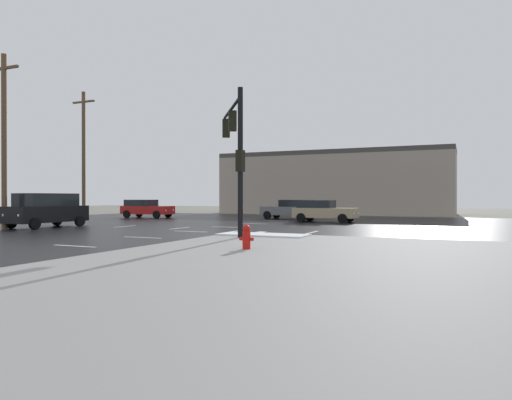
% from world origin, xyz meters
% --- Properties ---
extents(ground_plane, '(120.00, 120.00, 0.00)m').
position_xyz_m(ground_plane, '(0.00, 0.00, 0.00)').
color(ground_plane, slate).
extents(road_asphalt, '(44.00, 44.00, 0.02)m').
position_xyz_m(road_asphalt, '(0.00, 0.00, 0.01)').
color(road_asphalt, black).
rests_on(road_asphalt, ground_plane).
extents(sidewalk_corner, '(18.00, 18.00, 0.14)m').
position_xyz_m(sidewalk_corner, '(12.00, -12.00, 0.07)').
color(sidewalk_corner, gray).
rests_on(sidewalk_corner, ground_plane).
extents(snow_strip_curbside, '(4.00, 1.60, 0.06)m').
position_xyz_m(snow_strip_curbside, '(5.00, -4.00, 0.17)').
color(snow_strip_curbside, white).
rests_on(snow_strip_curbside, sidewalk_corner).
extents(lane_markings, '(36.15, 36.15, 0.01)m').
position_xyz_m(lane_markings, '(1.20, -1.38, 0.02)').
color(lane_markings, silver).
rests_on(lane_markings, road_asphalt).
extents(traffic_signal_mast, '(3.21, 4.51, 6.27)m').
position_xyz_m(traffic_signal_mast, '(3.75, -4.24, 4.31)').
color(traffic_signal_mast, black).
rests_on(traffic_signal_mast, sidewalk_corner).
extents(fire_hydrant, '(0.48, 0.26, 0.79)m').
position_xyz_m(fire_hydrant, '(6.68, -9.28, 0.54)').
color(fire_hydrant, red).
rests_on(fire_hydrant, sidewalk_corner).
extents(strip_building_background, '(25.31, 8.00, 6.88)m').
position_xyz_m(strip_building_background, '(-0.37, 28.96, 3.44)').
color(strip_building_background, gray).
rests_on(strip_building_background, ground_plane).
extents(sedan_red, '(4.60, 2.17, 1.58)m').
position_xyz_m(sedan_red, '(-12.47, 10.53, 0.85)').
color(sedan_red, '#B21919').
rests_on(sedan_red, road_asphalt).
extents(sedan_tan, '(4.60, 2.18, 1.58)m').
position_xyz_m(sedan_tan, '(3.73, 9.92, 0.85)').
color(sedan_tan, tan).
rests_on(sedan_tan, road_asphalt).
extents(suv_black, '(2.24, 4.87, 2.03)m').
position_xyz_m(suv_black, '(-9.64, -2.65, 1.09)').
color(suv_black, black).
rests_on(suv_black, road_asphalt).
extents(sedan_grey, '(4.62, 2.24, 1.58)m').
position_xyz_m(sedan_grey, '(0.00, 13.35, 0.85)').
color(sedan_grey, slate).
rests_on(sedan_grey, road_asphalt).
extents(utility_pole_mid, '(2.20, 0.28, 9.82)m').
position_xyz_m(utility_pole_mid, '(-10.39, -4.88, 5.13)').
color(utility_pole_mid, brown).
rests_on(utility_pole_mid, ground_plane).
extents(utility_pole_far, '(2.20, 0.28, 10.28)m').
position_xyz_m(utility_pole_far, '(-14.88, 5.67, 5.36)').
color(utility_pole_far, brown).
rests_on(utility_pole_far, ground_plane).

